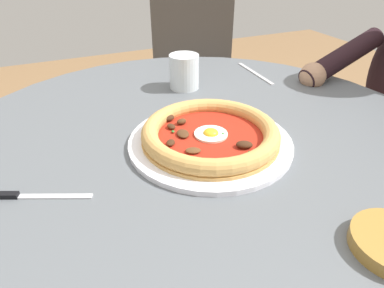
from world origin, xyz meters
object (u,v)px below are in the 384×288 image
(dining_table, at_px, (197,202))
(steak_knife, at_px, (5,196))
(pizza_on_plate, at_px, (210,136))
(cafe_chair_spare_near, at_px, (192,61))
(water_glass, at_px, (184,74))
(fork_utensil, at_px, (255,73))

(dining_table, relative_size, steak_knife, 5.37)
(pizza_on_plate, height_order, cafe_chair_spare_near, cafe_chair_spare_near)
(dining_table, bearing_deg, water_glass, 162.97)
(dining_table, height_order, steak_knife, steak_knife)
(dining_table, distance_m, water_glass, 0.33)
(steak_knife, xyz_separation_m, fork_utensil, (-0.30, 0.64, -0.00))
(pizza_on_plate, distance_m, water_glass, 0.29)
(water_glass, bearing_deg, dining_table, -17.03)
(dining_table, relative_size, fork_utensil, 5.52)
(steak_knife, bearing_deg, dining_table, 97.91)
(steak_knife, distance_m, cafe_chair_spare_near, 1.22)
(water_glass, relative_size, cafe_chair_spare_near, 0.10)
(water_glass, relative_size, fork_utensil, 0.46)
(fork_utensil, distance_m, cafe_chair_spare_near, 0.68)
(pizza_on_plate, bearing_deg, dining_table, -164.19)
(water_glass, height_order, steak_knife, water_glass)
(pizza_on_plate, xyz_separation_m, steak_knife, (0.01, -0.35, -0.02))
(water_glass, xyz_separation_m, fork_utensil, (-0.01, 0.23, -0.04))
(pizza_on_plate, bearing_deg, fork_utensil, 135.11)
(dining_table, bearing_deg, cafe_chair_spare_near, 156.57)
(steak_knife, bearing_deg, fork_utensil, 115.20)
(water_glass, bearing_deg, fork_utensil, 93.40)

